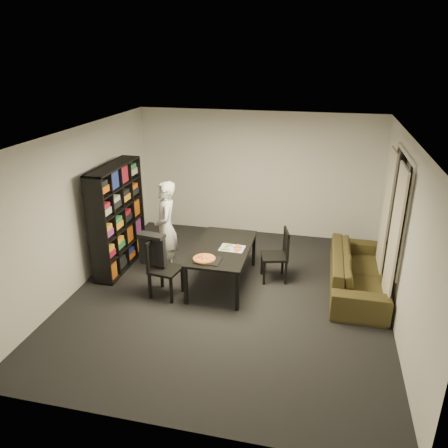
% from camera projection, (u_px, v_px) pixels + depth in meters
% --- Properties ---
extents(room, '(5.01, 5.51, 2.61)m').
position_uv_depth(room, '(229.00, 221.00, 6.62)').
color(room, black).
rests_on(room, ground).
extents(window_pane, '(0.02, 1.40, 1.60)m').
position_uv_depth(window_pane, '(398.00, 208.00, 6.57)').
color(window_pane, black).
rests_on(window_pane, room).
extents(window_frame, '(0.03, 1.52, 1.72)m').
position_uv_depth(window_frame, '(398.00, 208.00, 6.57)').
color(window_frame, white).
rests_on(window_frame, room).
extents(curtain_left, '(0.03, 0.70, 2.25)m').
position_uv_depth(curtain_left, '(393.00, 243.00, 6.25)').
color(curtain_left, beige).
rests_on(curtain_left, room).
extents(curtain_right, '(0.03, 0.70, 2.25)m').
position_uv_depth(curtain_right, '(385.00, 218.00, 7.19)').
color(curtain_right, beige).
rests_on(curtain_right, room).
extents(bookshelf, '(0.35, 1.50, 1.90)m').
position_uv_depth(bookshelf, '(118.00, 218.00, 7.74)').
color(bookshelf, black).
rests_on(bookshelf, room).
extents(dining_table, '(0.90, 1.63, 0.68)m').
position_uv_depth(dining_table, '(223.00, 250.00, 7.26)').
color(dining_table, black).
rests_on(dining_table, room).
extents(chair_left, '(0.51, 0.51, 0.96)m').
position_uv_depth(chair_left, '(160.00, 264.00, 6.96)').
color(chair_left, black).
rests_on(chair_left, room).
extents(chair_right, '(0.52, 0.52, 0.92)m').
position_uv_depth(chair_right, '(280.00, 252.00, 7.43)').
color(chair_right, black).
rests_on(chair_right, room).
extents(draped_jacket, '(0.46, 0.25, 0.53)m').
position_uv_depth(draped_jacket, '(152.00, 248.00, 6.91)').
color(draped_jacket, black).
rests_on(draped_jacket, chair_left).
extents(person, '(0.60, 0.71, 1.67)m').
position_uv_depth(person, '(166.00, 228.00, 7.59)').
color(person, white).
rests_on(person, room).
extents(baking_tray, '(0.41, 0.33, 0.01)m').
position_uv_depth(baking_tray, '(208.00, 260.00, 6.77)').
color(baking_tray, black).
rests_on(baking_tray, dining_table).
extents(pepperoni_pizza, '(0.35, 0.35, 0.03)m').
position_uv_depth(pepperoni_pizza, '(204.00, 259.00, 6.78)').
color(pepperoni_pizza, '#AB5D31').
rests_on(pepperoni_pizza, dining_table).
extents(kitchen_towel, '(0.41, 0.32, 0.01)m').
position_uv_depth(kitchen_towel, '(232.00, 248.00, 7.18)').
color(kitchen_towel, white).
rests_on(kitchen_towel, dining_table).
extents(pizza_slices, '(0.43, 0.38, 0.01)m').
position_uv_depth(pizza_slices, '(232.00, 247.00, 7.19)').
color(pizza_slices, gold).
rests_on(pizza_slices, dining_table).
extents(sofa, '(0.85, 2.19, 0.64)m').
position_uv_depth(sofa, '(358.00, 272.00, 7.19)').
color(sofa, '#3A3B17').
rests_on(sofa, room).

